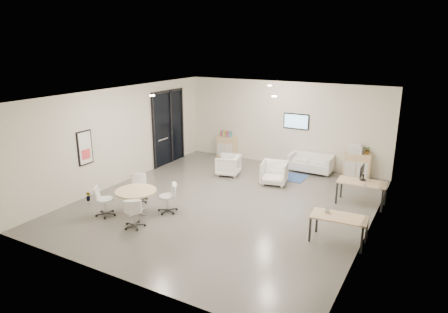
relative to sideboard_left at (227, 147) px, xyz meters
The scene contains 21 objects.
room_shell 5.01m from the sideboard_left, 61.19° to the right, with size 9.60×10.60×4.80m.
glass_door 2.61m from the sideboard_left, 132.27° to the right, with size 0.09×1.90×2.85m.
artwork 6.19m from the sideboard_left, 105.44° to the right, with size 0.05×0.54×1.04m.
wall_tv 3.14m from the sideboard_left, ahead, with size 0.98×0.06×0.58m.
ceiling_spots 4.90m from the sideboard_left, 57.98° to the right, with size 3.14×4.14×0.03m.
sideboard_left is the anchor object (origin of this frame).
sideboard_right 5.23m from the sideboard_left, ahead, with size 0.89×0.43×0.89m.
books 0.55m from the sideboard_left, behind, with size 0.45×0.14×0.22m.
printer 5.15m from the sideboard_left, ahead, with size 0.49×0.42×0.32m.
loveseat 3.62m from the sideboard_left, ahead, with size 1.58×0.81×0.58m.
blue_rug 3.22m from the sideboard_left, 20.20° to the right, with size 1.45×0.97×0.01m, color #304795.
armchair_left 2.27m from the sideboard_left, 59.87° to the right, with size 0.78×0.73×0.80m, color white.
armchair_right 3.59m from the sideboard_left, 34.83° to the right, with size 0.83×0.78×0.85m, color white.
desk_rear 6.32m from the sideboard_left, 22.75° to the right, with size 1.39×0.75×0.71m.
desk_front 7.74m from the sideboard_left, 41.15° to the right, with size 1.33×0.75×0.67m.
monitor 6.25m from the sideboard_left, 21.62° to the right, with size 0.20×0.50×0.44m.
round_table 6.18m from the sideboard_left, 84.94° to the right, with size 1.13×1.13×0.69m.
meeting_chairs 6.18m from the sideboard_left, 84.94° to the right, with size 2.16×2.16×0.82m.
plant_cabinet 5.54m from the sideboard_left, ahead, with size 0.27×0.30×0.23m, color #3F7F3F.
plant_floor 6.31m from the sideboard_left, 102.37° to the right, with size 0.16×0.29×0.13m, color #3F7F3F.
cup 7.44m from the sideboard_left, 42.24° to the right, with size 0.14×0.11×0.14m, color white.
Camera 1 is at (5.32, -9.63, 4.61)m, focal length 32.00 mm.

